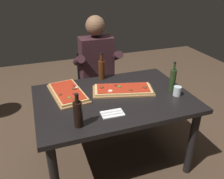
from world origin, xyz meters
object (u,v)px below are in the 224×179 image
wine_bottle_dark (173,80)px  oil_bottle_amber (102,69)px  pizza_rectangular_front (123,90)px  tumbler_near_camera (177,91)px  diner_chair (96,83)px  vinegar_bottle_green (78,114)px  pizza_rectangular_left (68,93)px  dining_table (114,106)px  seated_diner (98,67)px

wine_bottle_dark → oil_bottle_amber: 0.73m
pizza_rectangular_front → tumbler_near_camera: (0.44, -0.23, 0.02)m
diner_chair → vinegar_bottle_green: bearing=-111.0°
pizza_rectangular_front → pizza_rectangular_left: (-0.50, 0.12, -0.00)m
dining_table → oil_bottle_amber: oil_bottle_amber is taller
dining_table → diner_chair: size_ratio=1.61×
seated_diner → tumbler_near_camera: bearing=-61.3°
wine_bottle_dark → diner_chair: (-0.50, 0.92, -0.36)m
vinegar_bottle_green → seated_diner: 1.16m
dining_table → diner_chair: (0.06, 0.86, -0.16)m
oil_bottle_amber → vinegar_bottle_green: bearing=-118.5°
diner_chair → seated_diner: size_ratio=0.65×
dining_table → seated_diner: seated_diner is taller
pizza_rectangular_left → diner_chair: diner_chair is taller
pizza_rectangular_front → seated_diner: 0.67m
oil_bottle_amber → diner_chair: (0.05, 0.44, -0.36)m
seated_diner → dining_table: bearing=-94.8°
diner_chair → seated_diner: (0.00, -0.12, 0.26)m
pizza_rectangular_left → dining_table: bearing=-25.3°
vinegar_bottle_green → seated_diner: (0.45, 1.07, -0.10)m
wine_bottle_dark → seated_diner: size_ratio=0.21×
pizza_rectangular_left → diner_chair: bearing=56.3°
pizza_rectangular_left → diner_chair: (0.45, 0.67, -0.27)m
seated_diner → pizza_rectangular_front: bearing=-85.5°
pizza_rectangular_front → dining_table: bearing=-150.0°
dining_table → pizza_rectangular_front: (0.12, 0.07, 0.12)m
seated_diner → wine_bottle_dark: bearing=-57.7°
pizza_rectangular_left → oil_bottle_amber: bearing=30.6°
dining_table → diner_chair: 0.87m
oil_bottle_amber → wine_bottle_dark: bearing=-41.1°
pizza_rectangular_left → tumbler_near_camera: 1.00m
pizza_rectangular_left → oil_bottle_amber: (0.40, 0.24, 0.09)m
dining_table → tumbler_near_camera: (0.56, -0.16, 0.14)m
pizza_rectangular_left → vinegar_bottle_green: bearing=-90.7°
dining_table → oil_bottle_amber: size_ratio=4.92×
diner_chair → oil_bottle_amber: bearing=-96.1°
diner_chair → dining_table: bearing=-94.2°
tumbler_near_camera → dining_table: bearing=163.5°
pizza_rectangular_left → vinegar_bottle_green: size_ratio=2.01×
dining_table → vinegar_bottle_green: bearing=-139.9°
pizza_rectangular_front → wine_bottle_dark: (0.45, -0.13, 0.09)m
pizza_rectangular_front → pizza_rectangular_left: bearing=167.0°
wine_bottle_dark → diner_chair: bearing=118.8°
pizza_rectangular_left → wine_bottle_dark: size_ratio=1.89×
pizza_rectangular_left → diner_chair: size_ratio=0.62×
wine_bottle_dark → tumbler_near_camera: wine_bottle_dark is taller
pizza_rectangular_front → seated_diner: (-0.05, 0.67, -0.02)m
seated_diner → vinegar_bottle_green: bearing=-113.1°
pizza_rectangular_front → tumbler_near_camera: size_ratio=7.07×
oil_bottle_amber → seated_diner: 0.34m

